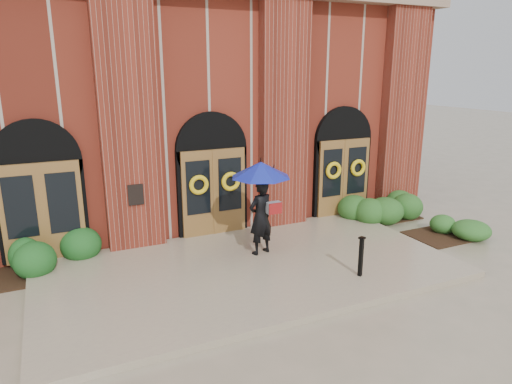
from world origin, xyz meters
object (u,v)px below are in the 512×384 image
man_with_umbrella (261,190)px  hedge_wall_left (16,261)px  metal_post (361,256)px  hedge_wall_right (368,208)px

man_with_umbrella → hedge_wall_left: (-5.79, 1.42, -1.45)m
metal_post → hedge_wall_right: (3.08, 3.63, -0.25)m
man_with_umbrella → metal_post: 2.95m
metal_post → hedge_wall_right: 4.77m
metal_post → hedge_wall_left: size_ratio=0.29×
metal_post → hedge_wall_left: metal_post is taller
hedge_wall_left → hedge_wall_right: (10.40, 0.00, -0.01)m
man_with_umbrella → hedge_wall_right: 5.04m
man_with_umbrella → hedge_wall_left: man_with_umbrella is taller
man_with_umbrella → metal_post: man_with_umbrella is taller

